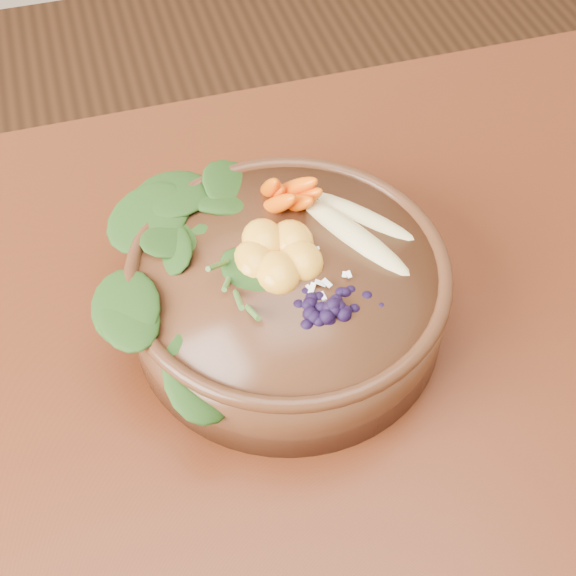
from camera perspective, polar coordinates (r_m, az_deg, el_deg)
name	(u,v)px	position (r m, az deg, el deg)	size (l,w,h in m)	color
dining_table	(320,517)	(0.69, 2.33, -15.98)	(1.60, 0.90, 0.75)	#331C0C
stoneware_bowl	(288,296)	(0.64, 0.00, -0.56)	(0.25, 0.25, 0.07)	#4C2713
kale_heap	(206,234)	(0.62, -5.84, 3.82)	(0.17, 0.15, 0.04)	#244616
carrot_cluster	(282,163)	(0.65, -0.44, 8.88)	(0.05, 0.05, 0.07)	#F65D00
banana_halves	(358,214)	(0.64, 5.01, 5.27)	(0.11, 0.14, 0.02)	#E0CC84
mandarin_cluster	(277,243)	(0.62, -0.75, 3.21)	(0.07, 0.08, 0.03)	#F4A127
blueberry_pile	(335,295)	(0.58, 3.33, -0.47)	(0.12, 0.09, 0.03)	black
coconut_flakes	(304,278)	(0.61, 1.13, 0.71)	(0.08, 0.06, 0.01)	white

